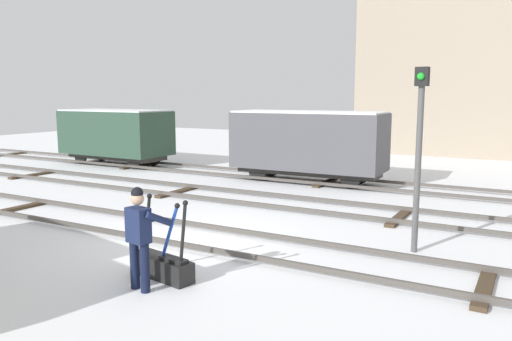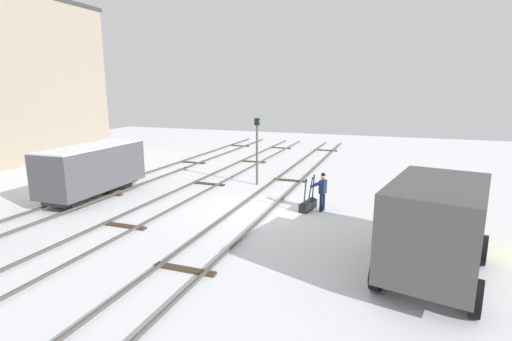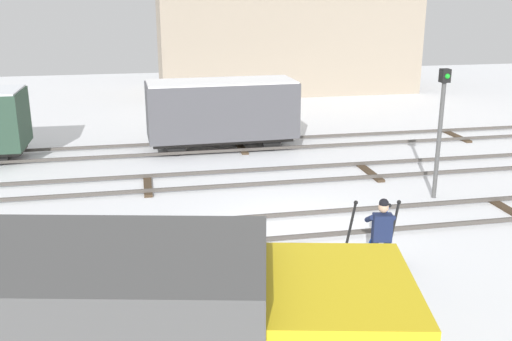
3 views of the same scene
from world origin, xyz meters
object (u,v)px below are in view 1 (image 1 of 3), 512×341
object	(u,v)px
freight_car_far_end	(308,142)
freight_car_mid_siding	(116,133)
signal_post	(419,140)
rail_worker	(140,233)
switch_lever_frame	(163,264)

from	to	relation	value
freight_car_far_end	freight_car_mid_siding	size ratio (longest dim) A/B	1.08
signal_post	freight_car_mid_siding	distance (m)	15.86
rail_worker	freight_car_far_end	xyz separation A→B (m)	(-1.73, 10.68, 0.50)
freight_car_mid_siding	switch_lever_frame	bearing A→B (deg)	-41.48
rail_worker	freight_car_mid_siding	distance (m)	15.37
switch_lever_frame	freight_car_far_end	size ratio (longest dim) A/B	0.27
switch_lever_frame	freight_car_far_end	bearing A→B (deg)	109.93
freight_car_far_end	switch_lever_frame	bearing A→B (deg)	-82.04
rail_worker	signal_post	size ratio (longest dim) A/B	0.46
freight_car_far_end	rail_worker	bearing A→B (deg)	-82.37
rail_worker	freight_car_far_end	size ratio (longest dim) A/B	0.31
signal_post	freight_car_far_end	distance (m)	8.31
switch_lever_frame	signal_post	world-z (taller)	signal_post
signal_post	freight_car_far_end	xyz separation A→B (m)	(-5.13, 6.49, -0.79)
freight_car_far_end	freight_car_mid_siding	world-z (taller)	freight_car_far_end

